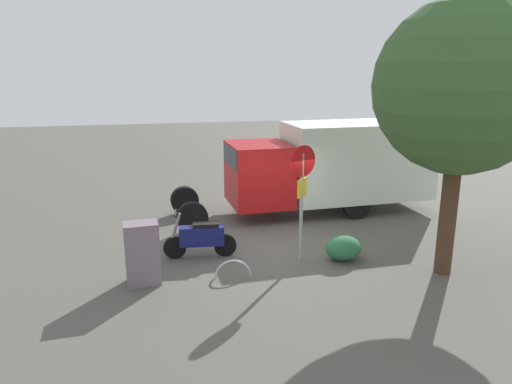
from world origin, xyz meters
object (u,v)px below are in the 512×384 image
Objects in this scene: motorcycle at (201,237)px; utility_cabinet at (142,253)px; bike_rack_hoop at (233,277)px; box_truck_near at (330,163)px; stop_sign at (302,185)px; street_tree at (462,88)px.

utility_cabinet reaches higher than motorcycle.
utility_cabinet is 2.09m from bike_rack_hoop.
box_truck_near is 7.32m from utility_cabinet.
stop_sign is at bearing 57.78° from box_truck_near.
stop_sign is 0.47× the size of street_tree.
motorcycle is at bearing -139.96° from utility_cabinet.
stop_sign is (-2.34, 0.76, 1.38)m from motorcycle.
stop_sign is 3.37× the size of bike_rack_hoop.
motorcycle is 2.13× the size of bike_rack_hoop.
bike_rack_hoop is at bearing -9.72° from street_tree.
street_tree is 6.41m from bike_rack_hoop.
utility_cabinet is at bearing 33.22° from box_truck_near.
box_truck_near reaches higher than utility_cabinet.
stop_sign is at bearing -25.34° from street_tree.
box_truck_near is 2.93× the size of stop_sign.
motorcycle is at bearing 31.51° from box_truck_near.
utility_cabinet is (3.75, 0.43, -1.21)m from stop_sign.
stop_sign reaches higher than utility_cabinet.
motorcycle is 2.82m from stop_sign.
motorcycle is 0.63× the size of stop_sign.
motorcycle is at bearing -67.99° from bike_rack_hoop.
box_truck_near is 6.10m from bike_rack_hoop.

